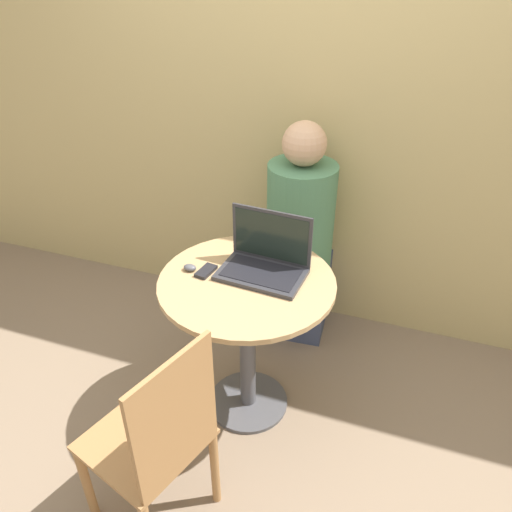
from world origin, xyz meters
The scene contains 8 objects.
ground_plane centered at (0.00, 0.00, 0.00)m, with size 12.00×12.00×0.00m, color #7F6B56.
back_wall centered at (0.00, 0.90, 1.30)m, with size 7.00×0.05×2.60m.
round_table centered at (0.00, 0.00, 0.58)m, with size 0.78×0.78×0.77m.
laptop centered at (0.05, 0.09, 0.83)m, with size 0.39×0.26×0.27m.
cell_phone centered at (-0.19, -0.01, 0.78)m, with size 0.07×0.12×0.02m.
computer_mouse centered at (-0.27, -0.01, 0.79)m, with size 0.06×0.04×0.03m.
chair_empty centered at (-0.10, -0.68, 0.48)m, with size 0.50×0.50×0.95m.
person_seated centered at (0.06, 0.70, 0.54)m, with size 0.38×0.57×1.29m.
Camera 1 is at (0.62, -1.66, 2.02)m, focal length 35.00 mm.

